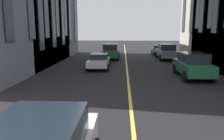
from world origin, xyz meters
The scene contains 7 objects.
lane_centre_line centered at (20.00, 0.00, 0.00)m, with size 80.00×0.16×0.01m.
car_grey_near centered at (33.50, -4.90, 0.97)m, with size 4.70×2.14×1.88m.
car_green_parked_b centered at (33.61, 1.90, 0.97)m, with size 4.70×2.14×1.88m.
car_silver_mid centered at (26.90, 2.61, 0.70)m, with size 4.40×1.95×1.37m.
car_green_parked_a centered at (38.88, -4.90, 0.70)m, with size 4.40×1.95×1.37m.
car_green_far centered at (23.17, -4.90, 0.97)m, with size 4.70×2.14×1.88m.
building_left_near centered at (32.58, 13.51, 6.49)m, with size 17.81×12.13×12.97m.
Camera 1 is at (6.31, 0.41, 3.60)m, focal length 35.65 mm.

